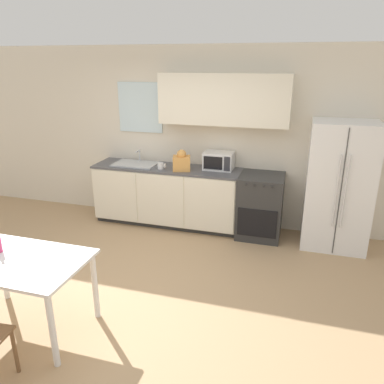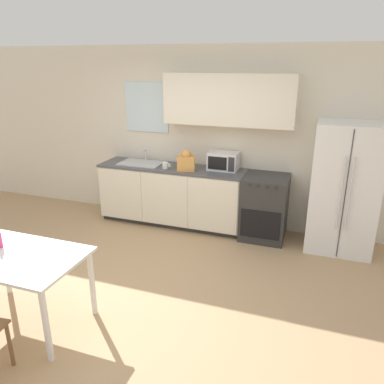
% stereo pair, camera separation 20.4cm
% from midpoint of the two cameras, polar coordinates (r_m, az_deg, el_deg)
% --- Properties ---
extents(ground_plane, '(12.00, 12.00, 0.00)m').
position_cam_midpoint_polar(ground_plane, '(4.46, -6.62, -14.43)').
color(ground_plane, tan).
extents(wall_back, '(12.00, 0.38, 2.70)m').
position_cam_midpoint_polar(wall_back, '(5.77, 2.89, 9.29)').
color(wall_back, beige).
rests_on(wall_back, ground_plane).
extents(kitchen_counter, '(2.29, 0.62, 0.93)m').
position_cam_midpoint_polar(kitchen_counter, '(5.89, -2.08, -0.47)').
color(kitchen_counter, '#333333').
rests_on(kitchen_counter, ground_plane).
extents(oven_range, '(0.63, 0.66, 0.93)m').
position_cam_midpoint_polar(oven_range, '(5.54, 12.01, -2.31)').
color(oven_range, '#2D2D2D').
rests_on(oven_range, ground_plane).
extents(refrigerator, '(0.85, 0.70, 1.74)m').
position_cam_midpoint_polar(refrigerator, '(5.39, 23.17, 0.49)').
color(refrigerator, white).
rests_on(refrigerator, ground_plane).
extents(kitchen_sink, '(0.66, 0.44, 0.20)m').
position_cam_midpoint_polar(kitchen_sink, '(5.96, -6.79, 4.42)').
color(kitchen_sink, '#B7BABC').
rests_on(kitchen_sink, kitchen_counter).
extents(microwave, '(0.43, 0.32, 0.26)m').
position_cam_midpoint_polar(microwave, '(5.59, 5.86, 4.71)').
color(microwave, silver).
rests_on(microwave, kitchen_counter).
extents(coffee_mug, '(0.12, 0.09, 0.09)m').
position_cam_midpoint_polar(coffee_mug, '(5.64, -2.98, 4.06)').
color(coffee_mug, white).
rests_on(coffee_mug, kitchen_counter).
extents(grocery_bag_0, '(0.30, 0.28, 0.31)m').
position_cam_midpoint_polar(grocery_bag_0, '(5.53, 0.16, 4.67)').
color(grocery_bag_0, '#DB994C').
rests_on(grocery_bag_0, kitchen_counter).
extents(dining_table, '(1.24, 0.80, 0.75)m').
position_cam_midpoint_polar(dining_table, '(3.92, -23.61, -10.15)').
color(dining_table, white).
rests_on(dining_table, ground_plane).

